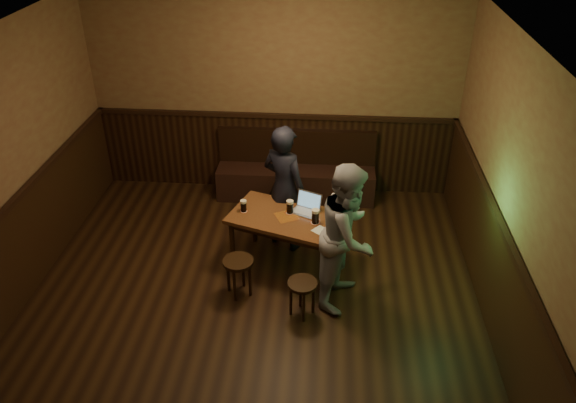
# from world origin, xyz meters

# --- Properties ---
(room) EXTENTS (5.04, 6.04, 2.84)m
(room) POSITION_xyz_m (0.00, 0.22, 1.20)
(room) COLOR black
(room) RESTS_ON ground
(bench) EXTENTS (2.20, 0.50, 0.95)m
(bench) POSITION_xyz_m (0.32, 2.75, 0.31)
(bench) COLOR black
(bench) RESTS_ON ground
(pub_table) EXTENTS (1.43, 1.09, 0.68)m
(pub_table) POSITION_xyz_m (0.32, 1.12, 0.59)
(pub_table) COLOR #4E2616
(pub_table) RESTS_ON ground
(stool_left) EXTENTS (0.40, 0.40, 0.45)m
(stool_left) POSITION_xyz_m (-0.16, 0.56, 0.36)
(stool_left) COLOR black
(stool_left) RESTS_ON ground
(stool_right) EXTENTS (0.37, 0.37, 0.42)m
(stool_right) POSITION_xyz_m (0.55, 0.28, 0.34)
(stool_right) COLOR black
(stool_right) RESTS_ON ground
(pint_left) EXTENTS (0.09, 0.09, 0.15)m
(pint_left) POSITION_xyz_m (-0.18, 1.19, 0.75)
(pint_left) COLOR #A93514
(pint_left) RESTS_ON pub_table
(pint_mid) EXTENTS (0.11, 0.11, 0.16)m
(pint_mid) POSITION_xyz_m (0.35, 1.20, 0.76)
(pint_mid) COLOR #A93514
(pint_mid) RESTS_ON pub_table
(pint_right) EXTENTS (0.11, 0.11, 0.17)m
(pint_right) POSITION_xyz_m (0.65, 1.01, 0.77)
(pint_right) COLOR #A93514
(pint_right) RESTS_ON pub_table
(laptop) EXTENTS (0.37, 0.34, 0.21)m
(laptop) POSITION_xyz_m (0.54, 1.26, 0.73)
(laptop) COLOR silver
(laptop) RESTS_ON pub_table
(menu) EXTENTS (0.27, 0.26, 0.00)m
(menu) POSITION_xyz_m (0.73, 0.84, 0.68)
(menu) COLOR silver
(menu) RESTS_ON pub_table
(person_suit) EXTENTS (0.70, 0.63, 1.60)m
(person_suit) POSITION_xyz_m (0.26, 1.55, 0.80)
(person_suit) COLOR black
(person_suit) RESTS_ON ground
(person_grey) EXTENTS (0.84, 0.95, 1.63)m
(person_grey) POSITION_xyz_m (1.00, 0.61, 0.81)
(person_grey) COLOR #9A9A9F
(person_grey) RESTS_ON ground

